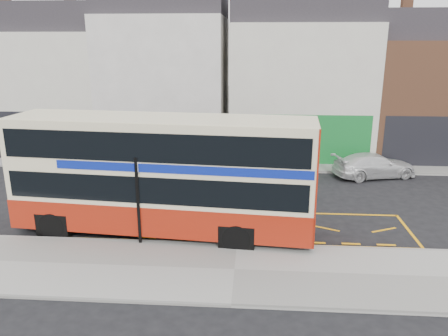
# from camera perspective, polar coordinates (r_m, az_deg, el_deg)

# --- Properties ---
(ground) EXTENTS (120.00, 120.00, 0.00)m
(ground) POSITION_cam_1_polar(r_m,az_deg,el_deg) (17.13, 1.75, -9.72)
(ground) COLOR black
(ground) RESTS_ON ground
(pavement) EXTENTS (40.00, 4.00, 0.15)m
(pavement) POSITION_cam_1_polar(r_m,az_deg,el_deg) (15.07, 1.38, -13.31)
(pavement) COLOR #9C9A94
(pavement) RESTS_ON ground
(kerb) EXTENTS (40.00, 0.15, 0.15)m
(kerb) POSITION_cam_1_polar(r_m,az_deg,el_deg) (16.76, 1.70, -10.05)
(kerb) COLOR gray
(kerb) RESTS_ON ground
(far_pavement) EXTENTS (50.00, 3.00, 0.15)m
(far_pavement) POSITION_cam_1_polar(r_m,az_deg,el_deg) (27.42, 2.71, 0.58)
(far_pavement) COLOR #9C9A94
(far_pavement) RESTS_ON ground
(road_markings) EXTENTS (14.00, 3.40, 0.01)m
(road_markings) POSITION_cam_1_polar(r_m,az_deg,el_deg) (18.58, 1.96, -7.54)
(road_markings) COLOR #FFA80D
(road_markings) RESTS_ON ground
(terrace_far_left) EXTENTS (8.00, 8.01, 10.80)m
(terrace_far_left) POSITION_cam_1_polar(r_m,az_deg,el_deg) (33.58, -21.12, 10.68)
(terrace_far_left) COLOR silver
(terrace_far_left) RESTS_ON ground
(terrace_left) EXTENTS (8.00, 8.01, 11.80)m
(terrace_left) POSITION_cam_1_polar(r_m,az_deg,el_deg) (31.04, -7.40, 12.16)
(terrace_left) COLOR white
(terrace_left) RESTS_ON ground
(terrace_green_shop) EXTENTS (9.00, 8.01, 11.30)m
(terrace_green_shop) POSITION_cam_1_polar(r_m,az_deg,el_deg) (30.60, 9.73, 11.54)
(terrace_green_shop) COLOR silver
(terrace_green_shop) RESTS_ON ground
(terrace_right) EXTENTS (9.00, 8.01, 10.30)m
(terrace_right) POSITION_cam_1_polar(r_m,az_deg,el_deg) (32.75, 25.78, 9.60)
(terrace_right) COLOR #965A3C
(terrace_right) RESTS_ON ground
(double_decker_bus) EXTENTS (12.01, 3.73, 4.72)m
(double_decker_bus) POSITION_cam_1_polar(r_m,az_deg,el_deg) (17.28, -7.91, -0.78)
(double_decker_bus) COLOR beige
(double_decker_bus) RESTS_ON ground
(bus_stop_post) EXTENTS (0.83, 0.17, 3.33)m
(bus_stop_post) POSITION_cam_1_polar(r_m,az_deg,el_deg) (16.36, -10.99, -3.24)
(bus_stop_post) COLOR black
(bus_stop_post) RESTS_ON pavement
(car_silver) EXTENTS (4.18, 2.42, 1.34)m
(car_silver) POSITION_cam_1_polar(r_m,az_deg,el_deg) (27.03, -17.94, 0.85)
(car_silver) COLOR #ABAAAF
(car_silver) RESTS_ON ground
(car_grey) EXTENTS (3.97, 2.24, 1.24)m
(car_grey) POSITION_cam_1_polar(r_m,az_deg,el_deg) (25.22, -1.15, 0.46)
(car_grey) COLOR #38393F
(car_grey) RESTS_ON ground
(car_white) EXTENTS (5.04, 3.12, 1.36)m
(car_white) POSITION_cam_1_polar(r_m,az_deg,el_deg) (26.23, 19.04, 0.32)
(car_white) COLOR silver
(car_white) RESTS_ON ground
(street_tree_right) EXTENTS (2.70, 2.70, 5.82)m
(street_tree_right) POSITION_cam_1_polar(r_m,az_deg,el_deg) (28.51, 17.67, 8.44)
(street_tree_right) COLOR #302015
(street_tree_right) RESTS_ON ground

